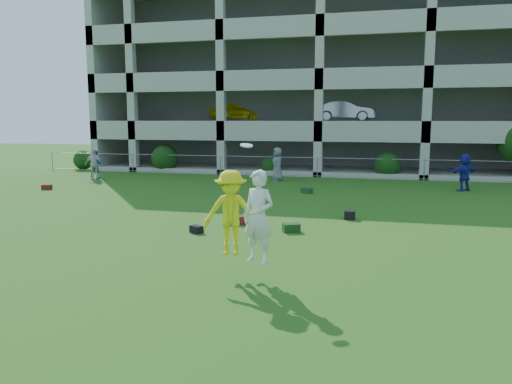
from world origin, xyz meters
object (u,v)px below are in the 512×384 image
(bystander_d, at_px, (464,172))
(bystander_b, at_px, (94,164))
(bystander_a, at_px, (97,165))
(parking_garage, at_px, (334,84))
(crate_d, at_px, (350,215))
(frisbee_contest, at_px, (239,214))
(bystander_c, at_px, (277,164))

(bystander_d, bearing_deg, bystander_b, -36.06)
(bystander_a, bearing_deg, parking_garage, -7.30)
(bystander_d, bearing_deg, bystander_a, -37.46)
(crate_d, bearing_deg, frisbee_contest, -105.10)
(bystander_c, distance_m, crate_d, 10.98)
(bystander_a, bearing_deg, frisbee_contest, -102.88)
(bystander_d, xyz_separation_m, crate_d, (-4.83, -8.27, -0.74))
(bystander_a, relative_size, frisbee_contest, 0.64)
(bystander_d, height_order, parking_garage, parking_garage)
(bystander_c, distance_m, parking_garage, 12.24)
(bystander_b, distance_m, crate_d, 16.76)
(bystander_c, bearing_deg, bystander_a, -107.89)
(bystander_a, xyz_separation_m, bystander_d, (19.74, -0.07, 0.07))
(bystander_c, bearing_deg, bystander_d, 53.33)
(bystander_c, bearing_deg, parking_garage, 143.39)
(bystander_b, height_order, frisbee_contest, frisbee_contest)
(bystander_b, xyz_separation_m, bystander_d, (19.61, 0.41, 0.01))
(bystander_a, height_order, parking_garage, parking_garage)
(bystander_c, bearing_deg, frisbee_contest, -17.58)
(frisbee_contest, relative_size, parking_garage, 0.08)
(parking_garage, bearing_deg, crate_d, -82.63)
(bystander_b, bearing_deg, crate_d, -38.10)
(bystander_a, relative_size, bystander_c, 0.88)
(bystander_b, relative_size, crate_d, 5.01)
(bystander_c, bearing_deg, crate_d, -1.76)
(bystander_b, height_order, bystander_d, bystander_d)
(crate_d, relative_size, frisbee_contest, 0.14)
(bystander_b, height_order, crate_d, bystander_b)
(crate_d, xyz_separation_m, frisbee_contest, (-1.90, -7.03, 1.26))
(crate_d, xyz_separation_m, parking_garage, (-2.70, 20.90, 5.86))
(bystander_c, xyz_separation_m, frisbee_contest, (2.72, -16.97, 0.48))
(bystander_a, relative_size, crate_d, 4.66)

